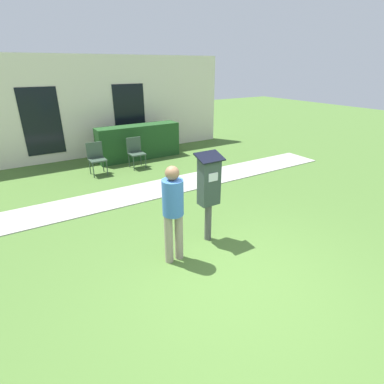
{
  "coord_description": "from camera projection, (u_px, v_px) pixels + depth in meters",
  "views": [
    {
      "loc": [
        -2.35,
        -2.6,
        2.9
      ],
      "look_at": [
        -0.07,
        1.07,
        1.05
      ],
      "focal_mm": 28.0,
      "sensor_mm": 36.0,
      "label": 1
    }
  ],
  "objects": [
    {
      "name": "outdoor_chair_middle",
      "position": [
        135.0,
        150.0,
        8.98
      ],
      "size": [
        0.44,
        0.44,
        0.9
      ],
      "rotation": [
        0.0,
        0.0,
        -0.21
      ],
      "color": "#334738",
      "rests_on": "ground"
    },
    {
      "name": "parking_meter",
      "position": [
        209.0,
        187.0,
        5.0
      ],
      "size": [
        0.44,
        0.31,
        1.59
      ],
      "color": "#4C4C4C",
      "rests_on": "ground"
    },
    {
      "name": "outdoor_chair_left",
      "position": [
        96.0,
        156.0,
        8.41
      ],
      "size": [
        0.44,
        0.44,
        0.9
      ],
      "rotation": [
        0.0,
        0.0,
        0.19
      ],
      "color": "#334738",
      "rests_on": "ground"
    },
    {
      "name": "building_facade",
      "position": [
        87.0,
        108.0,
        9.7
      ],
      "size": [
        10.0,
        0.26,
        3.2
      ],
      "color": "beige",
      "rests_on": "ground"
    },
    {
      "name": "person_standing",
      "position": [
        173.0,
        208.0,
        4.46
      ],
      "size": [
        0.32,
        0.32,
        1.58
      ],
      "rotation": [
        0.0,
        0.0,
        0.16
      ],
      "color": "gray",
      "rests_on": "ground"
    },
    {
      "name": "sidewalk",
      "position": [
        136.0,
        194.0,
        7.26
      ],
      "size": [
        12.0,
        1.1,
        0.02
      ],
      "color": "#A3A099",
      "rests_on": "ground"
    },
    {
      "name": "hedge_row",
      "position": [
        139.0,
        142.0,
        9.84
      ],
      "size": [
        2.71,
        0.6,
        1.1
      ],
      "color": "#1E471E",
      "rests_on": "ground"
    },
    {
      "name": "ground_plane",
      "position": [
        235.0,
        283.0,
        4.31
      ],
      "size": [
        40.0,
        40.0,
        0.0
      ],
      "primitive_type": "plane",
      "color": "#476B2D"
    }
  ]
}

